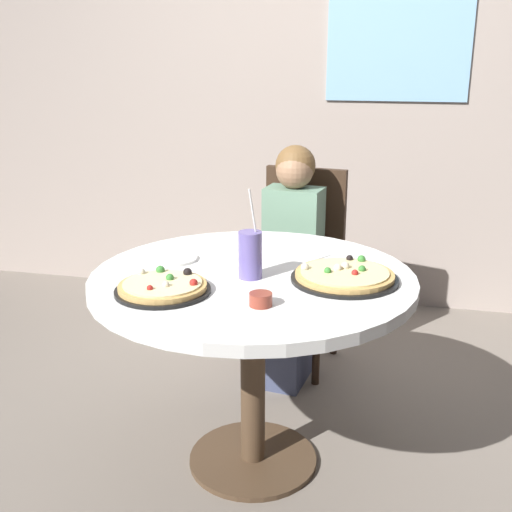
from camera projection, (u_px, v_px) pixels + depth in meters
ground_plane at (253, 461)px, 2.40m from camera, size 8.00×8.00×0.00m
wall_with_window at (326, 58)px, 3.64m from camera, size 5.20×0.14×2.90m
dining_table at (253, 304)px, 2.20m from camera, size 1.12×1.12×0.75m
chair_wooden at (299, 256)px, 3.09m from camera, size 0.45×0.45×0.95m
diner_child at (288, 277)px, 2.94m from camera, size 0.30×0.43×1.08m
pizza_veggie at (344, 276)px, 2.11m from camera, size 0.36×0.36×0.05m
pizza_cheese at (163, 287)px, 2.00m from camera, size 0.31×0.31×0.05m
soda_cup at (251, 255)px, 2.11m from camera, size 0.08×0.08×0.31m
sauce_bowl at (261, 299)px, 1.89m from camera, size 0.07×0.07×0.04m
plate_small at (173, 259)px, 2.32m from camera, size 0.18×0.18×0.01m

